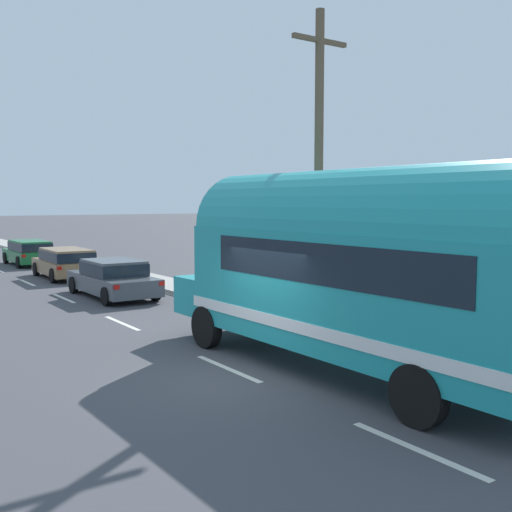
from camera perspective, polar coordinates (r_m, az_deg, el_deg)
ground_plane at (r=12.22m, az=-1.03°, el=-11.34°), size 300.00×300.00×0.00m
lane_markings at (r=24.47m, az=-12.81°, el=-3.11°), size 3.70×80.00×0.01m
sidewalk_slab at (r=22.84m, az=-5.65°, el=-3.41°), size 1.81×90.00×0.15m
utility_pole at (r=16.29m, az=5.98°, el=8.49°), size 1.80×0.24×8.50m
painted_bus at (r=11.72m, az=10.63°, el=-0.64°), size 2.74×10.83×4.12m
car_lead at (r=22.49m, az=-13.44°, el=-1.94°), size 2.00×4.82×1.37m
car_second at (r=28.53m, az=-17.68°, el=-0.47°), size 2.06×4.48×1.37m
car_third at (r=35.15m, az=-20.79°, el=0.46°), size 1.87×4.42×1.37m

